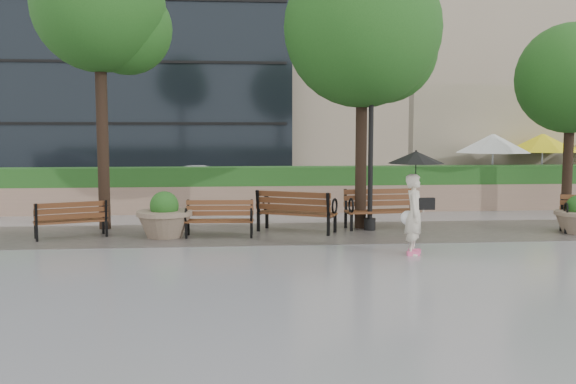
{
  "coord_description": "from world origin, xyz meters",
  "views": [
    {
      "loc": [
        -1.77,
        -12.04,
        2.5
      ],
      "look_at": [
        -0.53,
        1.92,
        1.1
      ],
      "focal_mm": 40.0,
      "sensor_mm": 36.0,
      "label": 1
    }
  ],
  "objects": [
    {
      "name": "tree_0",
      "position": [
        -4.76,
        4.13,
        5.27
      ],
      "size": [
        3.3,
        3.18,
        7.02
      ],
      "color": "black",
      "rests_on": "ground"
    },
    {
      "name": "planter_left",
      "position": [
        -3.31,
        2.69,
        0.42
      ],
      "size": [
        1.27,
        1.27,
        1.07
      ],
      "color": "#7F6B56",
      "rests_on": "ground"
    },
    {
      "name": "asphalt_street",
      "position": [
        0.0,
        11.0,
        0.0
      ],
      "size": [
        40.0,
        7.0,
        0.0
      ],
      "primitive_type": "cube",
      "color": "black",
      "rests_on": "ground"
    },
    {
      "name": "ground",
      "position": [
        0.0,
        0.0,
        0.0
      ],
      "size": [
        100.0,
        100.0,
        0.0
      ],
      "primitive_type": "plane",
      "color": "gray",
      "rests_on": "ground"
    },
    {
      "name": "bench_1",
      "position": [
        -2.06,
        2.63,
        0.25
      ],
      "size": [
        1.59,
        0.71,
        0.83
      ],
      "rotation": [
        0.0,
        0.0,
        -0.06
      ],
      "color": "#5A351A",
      "rests_on": "ground"
    },
    {
      "name": "tree_2",
      "position": [
        7.95,
        5.52,
        3.79
      ],
      "size": [
        3.23,
        3.09,
        5.44
      ],
      "color": "black",
      "rests_on": "ground"
    },
    {
      "name": "patio_umb_yellow_a",
      "position": [
        8.77,
        8.92,
        1.99
      ],
      "size": [
        2.5,
        2.5,
        2.3
      ],
      "color": "black",
      "rests_on": "ground"
    },
    {
      "name": "cafe_hedge",
      "position": [
        9.0,
        7.8,
        0.45
      ],
      "size": [
        8.0,
        0.5,
        0.9
      ],
      "primitive_type": "cube",
      "color": "#1B521D",
      "rests_on": "ground"
    },
    {
      "name": "pedestrian",
      "position": [
        1.84,
        0.27,
        1.24
      ],
      "size": [
        1.11,
        1.11,
        2.04
      ],
      "rotation": [
        0.0,
        0.0,
        1.2
      ],
      "color": "beige",
      "rests_on": "ground"
    },
    {
      "name": "tree_1",
      "position": [
        1.59,
        3.7,
        4.78
      ],
      "size": [
        3.86,
        3.84,
        6.83
      ],
      "color": "black",
      "rests_on": "ground"
    },
    {
      "name": "car_right",
      "position": [
        -2.64,
        10.26,
        0.59
      ],
      "size": [
        3.66,
        1.4,
        1.19
      ],
      "primitive_type": "imported",
      "rotation": [
        0.0,
        0.0,
        1.61
      ],
      "color": "white",
      "rests_on": "ground"
    },
    {
      "name": "patio_umb_white",
      "position": [
        6.78,
        8.31,
        1.99
      ],
      "size": [
        2.5,
        2.5,
        2.3
      ],
      "color": "black",
      "rests_on": "ground"
    },
    {
      "name": "cafe_wall",
      "position": [
        9.5,
        10.0,
        2.0
      ],
      "size": [
        10.0,
        0.6,
        4.0
      ],
      "primitive_type": "cube",
      "color": "tan",
      "rests_on": "ground"
    },
    {
      "name": "lamppost",
      "position": [
        1.6,
        3.27,
        1.83
      ],
      "size": [
        0.28,
        0.28,
        4.14
      ],
      "color": "black",
      "rests_on": "ground"
    },
    {
      "name": "hedge_wall",
      "position": [
        0.0,
        7.0,
        0.66
      ],
      "size": [
        24.0,
        0.8,
        1.35
      ],
      "color": "#997963",
      "rests_on": "ground"
    },
    {
      "name": "bench_3",
      "position": [
        1.95,
        3.49,
        0.29
      ],
      "size": [
        1.88,
        0.91,
        0.97
      ],
      "rotation": [
        0.0,
        0.0,
        0.11
      ],
      "color": "#5A351A",
      "rests_on": "ground"
    },
    {
      "name": "bench_2",
      "position": [
        -0.22,
        3.14,
        0.3
      ],
      "size": [
        1.99,
        1.5,
        1.0
      ],
      "rotation": [
        0.0,
        0.0,
        2.68
      ],
      "color": "#5A351A",
      "rests_on": "ground"
    },
    {
      "name": "cobble_strip",
      "position": [
        0.0,
        3.0,
        0.01
      ],
      "size": [
        28.0,
        3.2,
        0.01
      ],
      "primitive_type": "cube",
      "color": "#383330",
      "rests_on": "ground"
    },
    {
      "name": "bench_0",
      "position": [
        -5.42,
        2.78,
        0.25
      ],
      "size": [
        1.68,
        1.13,
        0.85
      ],
      "rotation": [
        0.0,
        0.0,
        3.49
      ],
      "color": "#5A351A",
      "rests_on": "ground"
    }
  ]
}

